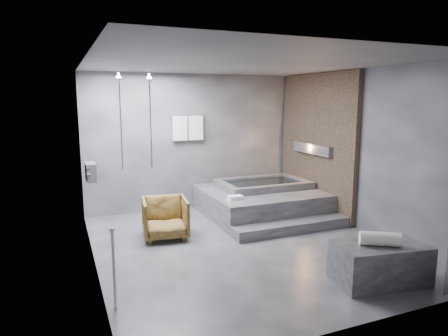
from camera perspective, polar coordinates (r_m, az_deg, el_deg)
name	(u,v)px	position (r m, az deg, el deg)	size (l,w,h in m)	color
room	(261,134)	(6.45, 5.34, 4.84)	(5.00, 5.04, 2.82)	#303033
tub_deck	(261,202)	(8.06, 5.28, -4.86)	(2.20, 2.00, 0.50)	#363638
tub_step	(292,227)	(7.12, 9.73, -8.28)	(2.20, 0.36, 0.18)	#363638
concrete_bench	(380,263)	(5.50, 21.38, -12.56)	(1.13, 0.62, 0.51)	#2E2D30
driftwood_chair	(165,218)	(6.75, -8.41, -7.07)	(0.72, 0.74, 0.68)	#3F2B0F
rolled_towel	(380,239)	(5.32, 21.39, -9.41)	(0.17, 0.17, 0.48)	white
deck_towel	(235,198)	(7.21, 1.63, -4.24)	(0.26, 0.19, 0.07)	white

